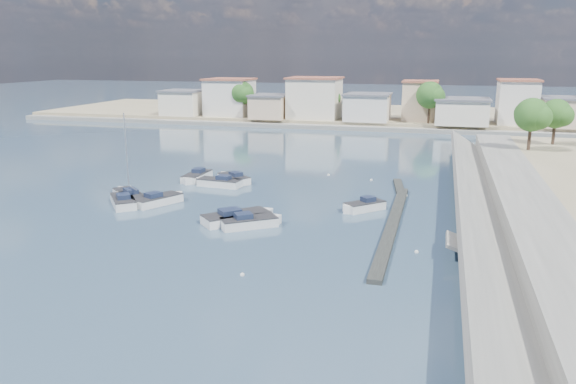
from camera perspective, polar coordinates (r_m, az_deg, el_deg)
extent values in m
plane|color=#283E51|center=(78.72, 7.42, 3.23)|extent=(400.00, 400.00, 0.00)
cube|color=slate|center=(52.09, 23.60, -2.33)|extent=(5.00, 90.00, 1.80)
cube|color=slate|center=(51.60, 18.82, -2.04)|extent=(4.17, 90.00, 2.86)
cube|color=slate|center=(43.16, 19.19, -5.85)|extent=(5.31, 3.50, 1.94)
cube|color=black|center=(48.92, 10.56, -3.26)|extent=(1.00, 26.00, 0.35)
cube|color=black|center=(62.46, 11.24, 0.43)|extent=(2.00, 8.05, 0.30)
cube|color=gray|center=(129.83, 10.71, 7.59)|extent=(160.00, 40.00, 1.40)
cube|color=slate|center=(109.09, 9.75, 6.31)|extent=(160.00, 2.50, 0.80)
cube|color=beige|center=(125.62, -10.56, 8.86)|extent=(8.00, 8.00, 5.00)
cube|color=#595960|center=(125.42, -10.62, 10.08)|extent=(8.48, 8.48, 0.35)
cube|color=silver|center=(123.37, -5.93, 9.51)|extent=(9.00, 9.00, 7.50)
cube|color=#99513D|center=(123.13, -5.98, 11.33)|extent=(9.54, 9.54, 0.35)
cube|color=beige|center=(117.39, -1.84, 8.63)|extent=(7.00, 8.00, 4.50)
cube|color=#595960|center=(117.19, -1.85, 9.81)|extent=(7.42, 8.48, 0.35)
cube|color=beige|center=(116.86, 2.72, 9.45)|extent=(10.00, 9.00, 8.00)
cube|color=#99513D|center=(116.61, 2.75, 11.50)|extent=(10.60, 9.54, 0.35)
cube|color=silver|center=(114.09, 8.06, 8.47)|extent=(8.50, 8.50, 5.00)
cube|color=#595960|center=(113.88, 8.11, 9.81)|extent=(9.01, 9.01, 0.35)
cube|color=beige|center=(116.13, 13.23, 8.96)|extent=(6.50, 7.50, 7.50)
cube|color=#99513D|center=(115.89, 13.34, 10.89)|extent=(6.89, 7.95, 0.35)
cube|color=beige|center=(112.25, 17.21, 7.78)|extent=(9.50, 9.00, 4.50)
cube|color=#595960|center=(112.04, 17.30, 9.01)|extent=(10.07, 9.54, 0.35)
cube|color=silver|center=(115.81, 22.23, 8.41)|extent=(7.00, 8.00, 8.00)
cube|color=#99513D|center=(115.56, 22.43, 10.47)|extent=(7.42, 8.48, 0.35)
cube|color=beige|center=(115.18, 26.25, 7.24)|extent=(8.00, 9.00, 5.00)
cube|color=#595960|center=(114.97, 26.39, 8.56)|extent=(8.48, 9.54, 0.35)
cylinder|color=#38281E|center=(119.34, -4.62, 8.40)|extent=(0.44, 0.44, 3.38)
sphere|color=#27561C|center=(119.07, -4.65, 10.00)|extent=(4.80, 4.80, 4.80)
sphere|color=#27561C|center=(118.22, -4.34, 9.87)|extent=(3.60, 3.60, 3.60)
sphere|color=#27561C|center=(119.74, -4.92, 10.09)|extent=(3.30, 3.30, 3.30)
cylinder|color=#38281E|center=(117.44, 4.26, 8.21)|extent=(0.44, 0.44, 2.93)
sphere|color=#27561C|center=(117.19, 4.29, 9.62)|extent=(4.16, 4.16, 4.16)
sphere|color=#27561C|center=(116.55, 4.62, 9.49)|extent=(3.12, 3.12, 3.12)
sphere|color=#27561C|center=(117.69, 4.01, 9.70)|extent=(2.86, 2.86, 2.86)
cylinder|color=#38281E|center=(111.27, 14.10, 7.70)|extent=(0.44, 0.44, 3.60)
sphere|color=#27561C|center=(110.97, 14.21, 9.52)|extent=(5.12, 5.12, 5.12)
sphere|color=#27561C|center=(110.33, 14.70, 9.35)|extent=(3.84, 3.84, 3.84)
sphere|color=#27561C|center=(111.46, 13.80, 9.65)|extent=(3.52, 3.52, 3.52)
cylinder|color=#38281E|center=(115.04, 22.18, 7.17)|extent=(0.44, 0.44, 3.15)
sphere|color=#27561C|center=(114.77, 22.32, 8.71)|extent=(4.48, 4.48, 4.48)
sphere|color=#27561C|center=(114.33, 22.76, 8.55)|extent=(3.36, 3.36, 3.36)
sphere|color=#27561C|center=(115.10, 21.96, 8.83)|extent=(3.08, 3.08, 3.08)
cylinder|color=#38281E|center=(82.23, 23.32, 5.05)|extent=(0.44, 0.44, 3.15)
sphere|color=#27561C|center=(81.87, 23.52, 7.20)|extent=(4.48, 4.48, 4.48)
sphere|color=#27561C|center=(81.46, 24.15, 6.96)|extent=(3.36, 3.36, 3.36)
sphere|color=#27561C|center=(82.18, 23.01, 7.37)|extent=(3.08, 3.08, 3.08)
cylinder|color=#38281E|center=(88.75, 25.37, 5.34)|extent=(0.44, 0.44, 2.93)
sphere|color=#27561C|center=(88.43, 25.57, 7.19)|extent=(4.16, 4.16, 4.16)
sphere|color=#27561C|center=(88.08, 26.11, 6.99)|extent=(3.12, 3.12, 3.12)
sphere|color=#27561C|center=(88.69, 25.12, 7.34)|extent=(2.86, 2.86, 2.86)
cube|color=silver|center=(56.93, -16.39, -1.03)|extent=(4.53, 5.01, 1.00)
cube|color=silver|center=(58.95, -16.64, -0.55)|extent=(1.50, 1.50, 1.00)
cube|color=#262628|center=(56.81, -16.43, -0.54)|extent=(4.56, 5.03, 0.08)
cube|color=#1C263E|center=(56.28, -16.38, -0.42)|extent=(1.84, 1.88, 0.48)
cube|color=silver|center=(48.04, -4.00, -3.22)|extent=(4.95, 4.34, 1.00)
cube|color=silver|center=(48.63, -1.72, -2.97)|extent=(1.55, 1.55, 1.00)
cube|color=#262628|center=(47.90, -4.01, -2.65)|extent=(4.97, 4.37, 0.08)
cube|color=#1C263E|center=(47.70, -4.56, -2.43)|extent=(1.85, 1.80, 0.48)
cube|color=silver|center=(63.01, -6.93, 0.85)|extent=(5.04, 2.31, 1.00)
cube|color=silver|center=(64.00, -8.61, 1.00)|extent=(1.85, 1.85, 1.00)
cube|color=#262628|center=(62.90, -6.95, 1.30)|extent=(5.04, 2.34, 0.08)
cube|color=#1C263E|center=(62.63, -6.56, 1.48)|extent=(1.57, 1.28, 0.48)
cube|color=silver|center=(53.43, 7.79, -1.55)|extent=(3.88, 3.93, 1.00)
cube|color=silver|center=(52.44, 6.35, -1.80)|extent=(1.15, 1.15, 1.00)
cube|color=#262628|center=(53.30, 7.80, -1.03)|extent=(3.91, 3.95, 0.08)
cube|color=#1C263E|center=(53.47, 8.14, -0.73)|extent=(1.53, 1.54, 0.48)
cube|color=silver|center=(56.52, -13.08, -0.93)|extent=(3.85, 5.14, 1.00)
cube|color=silver|center=(57.68, -11.41, -0.55)|extent=(1.70, 1.70, 1.00)
cube|color=#262628|center=(56.40, -13.11, -0.44)|extent=(3.89, 5.16, 0.08)
cube|color=#1C263E|center=(56.08, -13.52, -0.29)|extent=(1.70, 1.82, 0.48)
cube|color=silver|center=(64.83, -5.51, 1.26)|extent=(4.71, 4.31, 1.00)
cube|color=silver|center=(66.50, -6.36, 1.56)|extent=(1.42, 1.42, 1.00)
cube|color=#262628|center=(64.72, -5.52, 1.69)|extent=(4.73, 4.34, 0.08)
cube|color=#1C263E|center=(64.28, -5.32, 1.83)|extent=(1.78, 1.75, 0.48)
cube|color=silver|center=(66.58, -9.23, 1.48)|extent=(1.94, 4.91, 1.00)
cube|color=silver|center=(64.73, -10.03, 1.09)|extent=(1.84, 1.84, 1.00)
cube|color=#262628|center=(66.47, -9.25, 1.90)|extent=(1.97, 4.91, 0.08)
cube|color=#1C263E|center=(66.85, -9.07, 2.18)|extent=(1.17, 1.49, 0.48)
cube|color=silver|center=(49.46, -5.28, -2.74)|extent=(5.79, 5.74, 1.00)
cube|color=silver|center=(50.48, -2.67, -2.35)|extent=(1.64, 1.64, 1.00)
cube|color=#262628|center=(49.32, -5.30, -2.18)|extent=(5.82, 5.78, 0.08)
cube|color=#1C263E|center=(49.04, -5.93, -2.00)|extent=(2.25, 2.25, 0.48)
cube|color=silver|center=(58.94, -15.80, -0.49)|extent=(5.24, 4.91, 1.00)
cube|color=silver|center=(61.14, -16.49, -0.03)|extent=(1.35, 1.35, 1.00)
cube|color=#262628|center=(58.82, -15.83, -0.02)|extent=(5.26, 4.93, 0.08)
cube|color=#1C263E|center=(58.26, -15.68, 0.10)|extent=(1.95, 1.90, 0.48)
cylinder|color=silver|center=(58.02, -16.09, 3.82)|extent=(0.12, 0.12, 8.00)
cylinder|color=silver|center=(57.54, -15.51, 0.42)|extent=(1.86, 1.64, 0.08)
sphere|color=silver|center=(43.04, 12.92, -5.96)|extent=(0.31, 0.31, 0.31)
sphere|color=silver|center=(54.31, 17.28, -2.08)|extent=(0.31, 0.31, 0.31)
sphere|color=silver|center=(37.93, -4.66, -8.39)|extent=(0.31, 0.31, 0.31)
sphere|color=silver|center=(59.60, 11.90, -0.35)|extent=(0.31, 0.31, 0.31)
sphere|color=silver|center=(68.40, 4.14, 1.74)|extent=(0.31, 0.31, 0.31)
sphere|color=silver|center=(66.13, 8.45, 1.20)|extent=(0.31, 0.31, 0.31)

